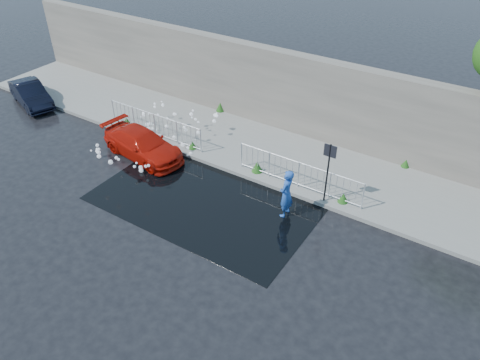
# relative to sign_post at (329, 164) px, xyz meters

# --- Properties ---
(ground) EXTENTS (90.00, 90.00, 0.00)m
(ground) POSITION_rel_sign_post_xyz_m (-4.20, -3.10, -1.72)
(ground) COLOR black
(ground) RESTS_ON ground
(pavement) EXTENTS (30.00, 4.00, 0.15)m
(pavement) POSITION_rel_sign_post_xyz_m (-4.20, 1.90, -1.65)
(pavement) COLOR slate
(pavement) RESTS_ON ground
(curb) EXTENTS (30.00, 0.25, 0.16)m
(curb) POSITION_rel_sign_post_xyz_m (-4.20, -0.10, -1.64)
(curb) COLOR slate
(curb) RESTS_ON ground
(retaining_wall) EXTENTS (30.00, 0.60, 3.50)m
(retaining_wall) POSITION_rel_sign_post_xyz_m (-4.20, 4.10, 0.18)
(retaining_wall) COLOR #5D564F
(retaining_wall) RESTS_ON pavement
(puddle) EXTENTS (8.00, 5.00, 0.01)m
(puddle) POSITION_rel_sign_post_xyz_m (-3.70, -2.10, -1.72)
(puddle) COLOR black
(puddle) RESTS_ON ground
(sign_post) EXTENTS (0.45, 0.06, 2.50)m
(sign_post) POSITION_rel_sign_post_xyz_m (0.00, 0.00, 0.00)
(sign_post) COLOR black
(sign_post) RESTS_ON ground
(railing_left) EXTENTS (5.05, 0.05, 1.10)m
(railing_left) POSITION_rel_sign_post_xyz_m (-8.20, 0.25, -0.99)
(railing_left) COLOR silver
(railing_left) RESTS_ON pavement
(railing_right) EXTENTS (5.05, 0.05, 1.10)m
(railing_right) POSITION_rel_sign_post_xyz_m (-1.20, 0.25, -0.99)
(railing_right) COLOR silver
(railing_right) RESTS_ON pavement
(weeds) EXTENTS (12.17, 3.93, 0.45)m
(weeds) POSITION_rel_sign_post_xyz_m (-4.46, 1.41, -1.38)
(weeds) COLOR #134716
(weeds) RESTS_ON pavement
(water_spray) EXTENTS (3.65, 5.48, 1.07)m
(water_spray) POSITION_rel_sign_post_xyz_m (-7.62, -0.19, -1.07)
(water_spray) COLOR white
(water_spray) RESTS_ON ground
(red_car) EXTENTS (4.06, 2.09, 1.13)m
(red_car) POSITION_rel_sign_post_xyz_m (-7.69, -1.10, -1.16)
(red_car) COLOR #AF1207
(red_car) RESTS_ON ground
(dark_car) EXTENTS (3.66, 2.27, 1.14)m
(dark_car) POSITION_rel_sign_post_xyz_m (-15.71, -0.50, -1.15)
(dark_car) COLOR black
(dark_car) RESTS_ON ground
(person) EXTENTS (0.46, 0.68, 1.83)m
(person) POSITION_rel_sign_post_xyz_m (-0.89, -1.30, -0.81)
(person) COLOR #2351AF
(person) RESTS_ON ground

